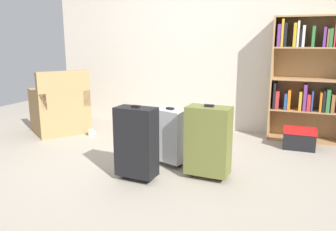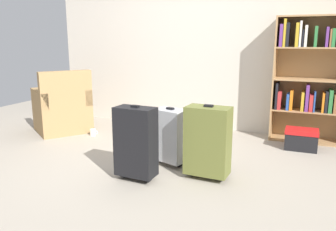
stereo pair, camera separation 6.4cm
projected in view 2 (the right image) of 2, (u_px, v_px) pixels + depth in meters
The scene contains 9 objects.
ground_plane at pixel (144, 170), 3.49m from camera, with size 8.24×8.24×0.00m, color #9E9384.
back_wall at pixel (201, 40), 4.99m from camera, with size 4.71×0.10×2.60m, color beige.
bookshelf at pixel (315, 76), 4.32m from camera, with size 1.03×0.33×1.60m.
armchair at pixel (63, 110), 4.92m from camera, with size 0.98×0.98×0.90m.
mug at pixel (93, 132), 4.74m from camera, with size 0.12×0.08×0.10m.
storage_box at pixel (301, 139), 4.14m from camera, with size 0.38×0.27×0.25m.
suitcase_black at pixel (136, 142), 3.19m from camera, with size 0.39×0.23×0.73m.
suitcase_olive at pixel (208, 141), 3.22m from camera, with size 0.43×0.25×0.72m.
suitcase_silver at pixel (170, 135), 3.60m from camera, with size 0.41×0.32×0.62m.
Camera 2 is at (1.46, -2.95, 1.31)m, focal length 36.39 mm.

